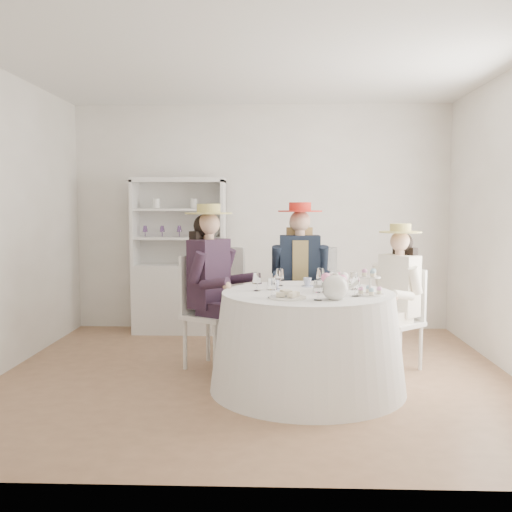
{
  "coord_description": "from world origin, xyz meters",
  "views": [
    {
      "loc": [
        0.17,
        -4.91,
        1.49
      ],
      "look_at": [
        0.0,
        0.1,
        1.05
      ],
      "focal_mm": 40.0,
      "sensor_mm": 36.0,
      "label": 1
    }
  ],
  "objects": [
    {
      "name": "ceiling",
      "position": [
        0.0,
        0.0,
        2.7
      ],
      "size": [
        4.5,
        4.5,
        0.0
      ],
      "primitive_type": "plane",
      "rotation": [
        3.14,
        0.0,
        0.0
      ],
      "color": "white",
      "rests_on": "wall_back"
    },
    {
      "name": "teacup_a",
      "position": [
        0.16,
        -0.22,
        0.83
      ],
      "size": [
        0.1,
        0.1,
        0.07
      ],
      "primitive_type": "imported",
      "rotation": [
        0.0,
        0.0,
        0.14
      ],
      "color": "white",
      "rests_on": "tea_table"
    },
    {
      "name": "cupcake_stand",
      "position": [
        0.91,
        -0.49,
        0.87
      ],
      "size": [
        0.21,
        0.21,
        0.2
      ],
      "rotation": [
        0.0,
        0.0,
        0.11
      ],
      "color": "white",
      "rests_on": "tea_table"
    },
    {
      "name": "flower_arrangement",
      "position": [
        0.66,
        -0.32,
        0.9
      ],
      "size": [
        0.21,
        0.2,
        0.08
      ],
      "rotation": [
        0.0,
        0.0,
        0.19
      ],
      "color": "pink",
      "rests_on": "tea_table"
    },
    {
      "name": "sandwich_plate",
      "position": [
        0.26,
        -0.67,
        0.81
      ],
      "size": [
        0.28,
        0.28,
        0.06
      ],
      "rotation": [
        0.0,
        0.0,
        0.16
      ],
      "color": "white",
      "rests_on": "tea_table"
    },
    {
      "name": "ground",
      "position": [
        0.0,
        0.0,
        0.0
      ],
      "size": [
        4.5,
        4.5,
        0.0
      ],
      "primitive_type": "plane",
      "color": "#8C6446",
      "rests_on": "ground"
    },
    {
      "name": "spare_chair",
      "position": [
        -0.25,
        0.94,
        0.58
      ],
      "size": [
        0.61,
        0.61,
        1.08
      ],
      "rotation": [
        0.0,
        0.0,
        2.58
      ],
      "color": "silver",
      "rests_on": "ground"
    },
    {
      "name": "teacup_c",
      "position": [
        0.63,
        -0.14,
        0.84
      ],
      "size": [
        0.12,
        0.12,
        0.07
      ],
      "primitive_type": "imported",
      "rotation": [
        0.0,
        0.0,
        -0.31
      ],
      "color": "white",
      "rests_on": "tea_table"
    },
    {
      "name": "hutch",
      "position": [
        -0.95,
        1.73,
        0.64
      ],
      "size": [
        1.1,
        0.47,
        1.82
      ],
      "rotation": [
        0.0,
        0.0,
        -0.06
      ],
      "color": "silver",
      "rests_on": "ground"
    },
    {
      "name": "table_teapot",
      "position": [
        0.62,
        -0.7,
        0.89
      ],
      "size": [
        0.28,
        0.2,
        0.21
      ],
      "rotation": [
        0.0,
        0.0,
        0.42
      ],
      "color": "white",
      "rests_on": "tea_table"
    },
    {
      "name": "tea_table",
      "position": [
        0.43,
        -0.34,
        0.4
      ],
      "size": [
        1.59,
        1.59,
        0.8
      ],
      "rotation": [
        0.0,
        0.0,
        -0.24
      ],
      "color": "white",
      "rests_on": "ground"
    },
    {
      "name": "stemware_set",
      "position": [
        0.43,
        -0.34,
        0.87
      ],
      "size": [
        0.88,
        0.88,
        0.15
      ],
      "color": "white",
      "rests_on": "tea_table"
    },
    {
      "name": "guest_left",
      "position": [
        -0.41,
        0.23,
        0.85
      ],
      "size": [
        0.65,
        0.6,
        1.51
      ],
      "rotation": [
        0.0,
        0.0,
        1.03
      ],
      "color": "silver",
      "rests_on": "ground"
    },
    {
      "name": "side_table",
      "position": [
        0.74,
        1.75,
        0.35
      ],
      "size": [
        0.47,
        0.47,
        0.71
      ],
      "primitive_type": "cube",
      "rotation": [
        0.0,
        0.0,
        0.03
      ],
      "color": "silver",
      "rests_on": "ground"
    },
    {
      "name": "teacup_b",
      "position": [
        0.45,
        -0.03,
        0.83
      ],
      "size": [
        0.07,
        0.07,
        0.07
      ],
      "primitive_type": "imported",
      "rotation": [
        0.0,
        0.0,
        -0.0
      ],
      "color": "white",
      "rests_on": "tea_table"
    },
    {
      "name": "hatbox",
      "position": [
        0.74,
        1.75,
        0.86
      ],
      "size": [
        0.38,
        0.38,
        0.3
      ],
      "primitive_type": "cylinder",
      "rotation": [
        0.0,
        0.0,
        0.33
      ],
      "color": "black",
      "rests_on": "side_table"
    },
    {
      "name": "wall_front",
      "position": [
        0.0,
        -2.0,
        1.35
      ],
      "size": [
        4.5,
        0.0,
        4.5
      ],
      "primitive_type": "plane",
      "rotation": [
        -1.57,
        0.0,
        0.0
      ],
      "color": "silver",
      "rests_on": "ground"
    },
    {
      "name": "guest_right",
      "position": [
        1.28,
        0.24,
        0.75
      ],
      "size": [
        0.57,
        0.56,
        1.33
      ],
      "rotation": [
        0.0,
        0.0,
        -0.86
      ],
      "color": "silver",
      "rests_on": "ground"
    },
    {
      "name": "flower_bowl",
      "position": [
        0.65,
        -0.32,
        0.83
      ],
      "size": [
        0.26,
        0.26,
        0.05
      ],
      "primitive_type": "imported",
      "rotation": [
        0.0,
        0.0,
        0.25
      ],
      "color": "white",
      "rests_on": "tea_table"
    },
    {
      "name": "wall_back",
      "position": [
        0.0,
        2.0,
        1.35
      ],
      "size": [
        4.5,
        0.0,
        4.5
      ],
      "primitive_type": "plane",
      "rotation": [
        1.57,
        0.0,
        0.0
      ],
      "color": "silver",
      "rests_on": "ground"
    },
    {
      "name": "guest_mid",
      "position": [
        0.41,
        0.69,
        0.86
      ],
      "size": [
        0.55,
        0.58,
        1.53
      ],
      "rotation": [
        0.0,
        0.0,
        0.02
      ],
      "color": "silver",
      "rests_on": "ground"
    }
  ]
}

